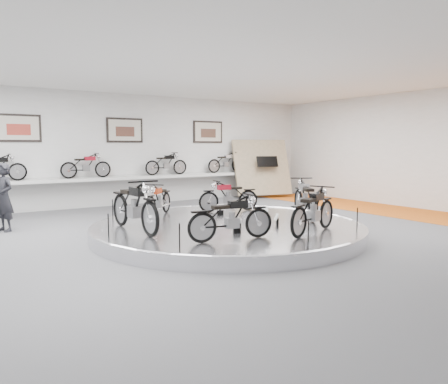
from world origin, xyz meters
TOP-DOWN VIEW (x-y plane):
  - floor at (0.00, 0.00)m, footprint 16.00×16.00m
  - ceiling at (0.00, 0.00)m, footprint 16.00×16.00m
  - wall_back at (0.00, 7.00)m, footprint 16.00×0.00m
  - wall_right at (8.00, 0.00)m, footprint 0.00×14.00m
  - orange_carpet_strip at (6.80, 0.00)m, footprint 2.40×12.60m
  - dado_band at (0.00, 6.98)m, footprint 15.68×0.04m
  - display_platform at (0.00, 0.30)m, footprint 6.40×6.40m
  - platform_rim at (0.00, 0.30)m, footprint 6.40×6.40m
  - shelf at (0.00, 6.70)m, footprint 11.00×0.55m
  - poster_left at (-3.50, 6.96)m, footprint 1.35×0.06m
  - poster_center at (0.00, 6.96)m, footprint 1.35×0.06m
  - poster_right at (3.50, 6.96)m, footprint 1.35×0.06m
  - display_panel at (5.60, 6.10)m, footprint 2.56×1.52m
  - shelf_bike_b at (-1.50, 6.70)m, footprint 1.22×0.43m
  - shelf_bike_c at (1.50, 6.70)m, footprint 1.22×0.43m
  - shelf_bike_d at (4.20, 6.70)m, footprint 1.22×0.43m
  - bike_a at (1.09, 1.87)m, footprint 1.58×0.84m
  - bike_b at (-0.91, 2.17)m, footprint 1.41×1.43m
  - bike_c at (-2.23, 0.59)m, footprint 0.75×1.94m
  - bike_d at (-1.00, -1.32)m, footprint 1.59×0.77m
  - bike_e at (0.84, -1.68)m, footprint 1.76×1.12m
  - bike_f at (2.14, -0.09)m, footprint 1.33×1.79m
  - visitor at (-4.38, 3.82)m, footprint 0.64×0.74m

SIDE VIEW (x-z plane):
  - floor at x=0.00m, z-range 0.00..0.00m
  - orange_carpet_strip at x=6.80m, z-range 0.00..0.01m
  - display_platform at x=0.00m, z-range 0.00..0.30m
  - platform_rim at x=0.00m, z-range 0.22..0.32m
  - dado_band at x=0.00m, z-range 0.00..1.10m
  - bike_b at x=-0.91m, z-range 0.30..1.17m
  - bike_a at x=1.09m, z-range 0.30..1.18m
  - bike_d at x=-1.00m, z-range 0.30..1.20m
  - bike_e at x=0.84m, z-range 0.30..1.28m
  - bike_f at x=2.14m, z-range 0.30..1.31m
  - visitor at x=-4.38m, z-range 0.00..1.71m
  - bike_c at x=-2.23m, z-range 0.30..1.43m
  - shelf at x=0.00m, z-range 0.95..1.05m
  - display_panel at x=5.60m, z-range 0.10..2.40m
  - shelf_bike_b at x=-1.50m, z-range 1.05..1.78m
  - shelf_bike_c at x=1.50m, z-range 1.05..1.78m
  - shelf_bike_d at x=4.20m, z-range 1.05..1.78m
  - wall_back at x=0.00m, z-range -6.00..10.00m
  - wall_right at x=8.00m, z-range -5.00..9.00m
  - poster_left at x=-3.50m, z-range 2.26..3.14m
  - poster_center at x=0.00m, z-range 2.26..3.14m
  - poster_right at x=3.50m, z-range 2.26..3.14m
  - ceiling at x=0.00m, z-range 4.00..4.00m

